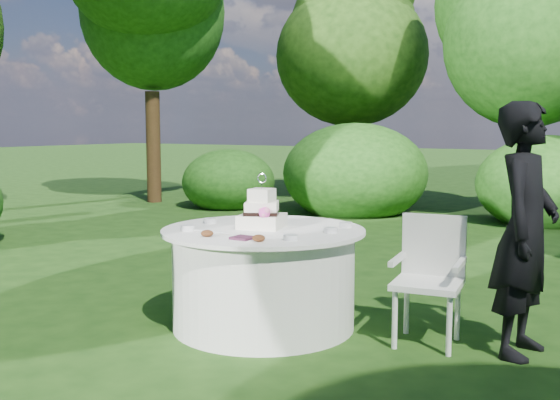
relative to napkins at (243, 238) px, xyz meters
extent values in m
plane|color=#18390F|center=(-0.13, 0.47, -0.78)|extent=(80.00, 80.00, 0.00)
cube|color=#471E35|center=(0.00, 0.00, 0.00)|extent=(0.14, 0.14, 0.02)
ellipsoid|color=white|center=(-0.39, 0.12, 0.00)|extent=(0.48, 0.07, 0.01)
imported|color=black|center=(1.71, 0.87, 0.08)|extent=(0.46, 0.65, 1.72)
cylinder|color=silver|center=(-0.13, 0.47, -0.41)|extent=(1.40, 1.40, 0.74)
cylinder|color=white|center=(-0.13, 0.47, -0.02)|extent=(1.56, 1.56, 0.03)
cube|color=white|center=(-0.17, 0.50, 0.04)|extent=(0.39, 0.39, 0.11)
cube|color=white|center=(-0.17, 0.50, 0.14)|extent=(0.33, 0.33, 0.11)
cube|color=white|center=(-0.17, 0.50, 0.24)|extent=(0.20, 0.20, 0.11)
cube|color=black|center=(-0.17, 0.50, 0.11)|extent=(0.35, 0.35, 0.03)
sphere|color=#EF46B5|center=(-0.07, 0.39, 0.13)|extent=(0.09, 0.09, 0.09)
cylinder|color=silver|center=(-0.17, 0.50, 0.32)|extent=(0.01, 0.01, 0.05)
torus|color=white|center=(-0.17, 0.50, 0.38)|extent=(0.08, 0.02, 0.08)
cube|color=white|center=(1.09, 0.72, -0.34)|extent=(0.52, 0.52, 0.04)
cube|color=silver|center=(1.06, 0.93, -0.10)|extent=(0.46, 0.11, 0.46)
cylinder|color=white|center=(0.93, 0.51, -0.57)|extent=(0.04, 0.04, 0.42)
cylinder|color=white|center=(1.30, 0.56, -0.57)|extent=(0.04, 0.04, 0.42)
cylinder|color=silver|center=(0.88, 0.88, -0.57)|extent=(0.04, 0.04, 0.42)
cylinder|color=white|center=(1.25, 0.93, -0.57)|extent=(0.04, 0.04, 0.42)
cube|color=silver|center=(0.87, 0.69, -0.18)|extent=(0.10, 0.42, 0.04)
cube|color=white|center=(1.31, 0.75, -0.18)|extent=(0.10, 0.42, 0.04)
cylinder|color=white|center=(-0.66, 0.48, 0.01)|extent=(0.10, 0.10, 0.04)
cylinder|color=white|center=(-0.57, 0.09, 0.01)|extent=(0.10, 0.10, 0.04)
cylinder|color=white|center=(-0.43, 0.89, 0.01)|extent=(0.10, 0.10, 0.04)
cylinder|color=white|center=(0.38, 0.85, 0.01)|extent=(0.10, 0.10, 0.04)
cylinder|color=white|center=(0.40, 0.57, 0.01)|extent=(0.10, 0.10, 0.04)
cylinder|color=white|center=(0.31, 0.13, 0.01)|extent=(0.10, 0.10, 0.04)
ellipsoid|color=#562D16|center=(-0.27, -0.05, 0.02)|extent=(0.09, 0.09, 0.05)
ellipsoid|color=#562D16|center=(0.15, -0.03, 0.02)|extent=(0.09, 0.09, 0.05)
camera|label=1|loc=(2.57, -3.70, 0.77)|focal=42.00mm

